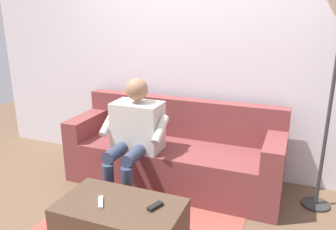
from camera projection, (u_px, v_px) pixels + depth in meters
name	position (u px, v px, depth m)	size (l,w,h in m)	color
ground_plane	(144.00, 220.00, 2.81)	(8.00, 8.00, 0.00)	brown
back_wall	(190.00, 43.00, 3.43)	(4.85, 0.06, 2.71)	silver
couch	(174.00, 156.00, 3.36)	(2.07, 0.69, 0.81)	brown
coffee_table	(121.00, 227.00, 2.43)	(0.88, 0.51, 0.37)	#4C3828
person_solo_seated	(135.00, 131.00, 3.08)	(0.60, 0.60, 1.09)	beige
remote_white	(101.00, 202.00, 2.38)	(0.15, 0.03, 0.02)	white
remote_black	(155.00, 206.00, 2.32)	(0.12, 0.04, 0.02)	black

